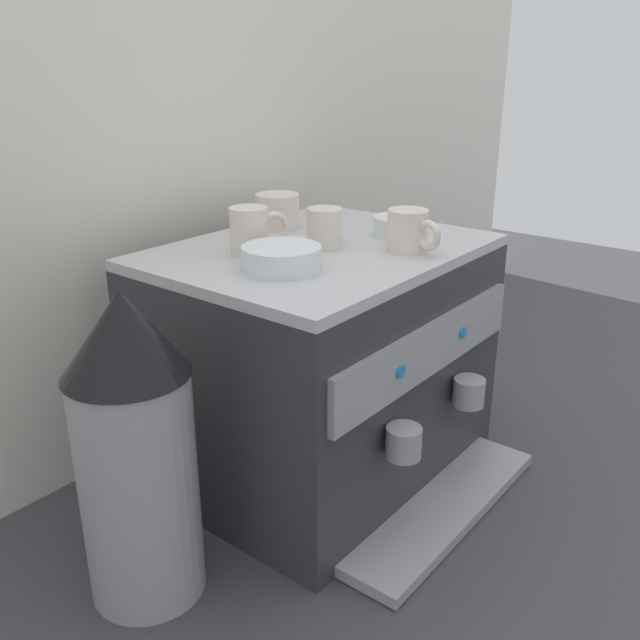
% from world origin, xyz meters
% --- Properties ---
extents(ground_plane, '(4.00, 4.00, 0.00)m').
position_xyz_m(ground_plane, '(0.00, 0.00, 0.00)').
color(ground_plane, '#38383D').
extents(tiled_backsplash_wall, '(2.80, 0.03, 1.09)m').
position_xyz_m(tiled_backsplash_wall, '(0.00, 0.33, 0.55)').
color(tiled_backsplash_wall, silver).
rests_on(tiled_backsplash_wall, ground_plane).
extents(espresso_machine, '(0.57, 0.55, 0.43)m').
position_xyz_m(espresso_machine, '(0.00, -0.00, 0.21)').
color(espresso_machine, '#2D2D33').
rests_on(espresso_machine, ground_plane).
extents(ceramic_cup_0, '(0.07, 0.11, 0.07)m').
position_xyz_m(ceramic_cup_0, '(0.07, -0.14, 0.47)').
color(ceramic_cup_0, beige).
rests_on(ceramic_cup_0, espresso_machine).
extents(ceramic_cup_1, '(0.10, 0.07, 0.08)m').
position_xyz_m(ceramic_cup_1, '(-0.10, 0.06, 0.47)').
color(ceramic_cup_1, beige).
rests_on(ceramic_cup_1, espresso_machine).
extents(ceramic_cup_2, '(0.10, 0.06, 0.07)m').
position_xyz_m(ceramic_cup_2, '(-0.00, -0.01, 0.47)').
color(ceramic_cup_2, beige).
rests_on(ceramic_cup_2, espresso_machine).
extents(ceramic_cup_3, '(0.11, 0.09, 0.06)m').
position_xyz_m(ceramic_cup_3, '(0.06, 0.15, 0.46)').
color(ceramic_cup_3, beige).
rests_on(ceramic_cup_3, espresso_machine).
extents(ceramic_bowl_0, '(0.12, 0.12, 0.04)m').
position_xyz_m(ceramic_bowl_0, '(-0.14, -0.04, 0.45)').
color(ceramic_bowl_0, silver).
rests_on(ceramic_bowl_0, espresso_machine).
extents(ceramic_bowl_1, '(0.09, 0.09, 0.03)m').
position_xyz_m(ceramic_bowl_1, '(0.15, -0.06, 0.45)').
color(ceramic_bowl_1, silver).
rests_on(ceramic_bowl_1, espresso_machine).
extents(coffee_grinder, '(0.17, 0.17, 0.47)m').
position_xyz_m(coffee_grinder, '(-0.42, -0.01, 0.24)').
color(coffee_grinder, '#939399').
rests_on(coffee_grinder, ground_plane).
extents(milk_pitcher, '(0.11, 0.11, 0.15)m').
position_xyz_m(milk_pitcher, '(0.41, -0.06, 0.07)').
color(milk_pitcher, '#B7B7BC').
rests_on(milk_pitcher, ground_plane).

